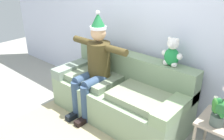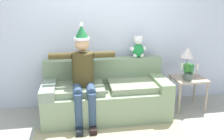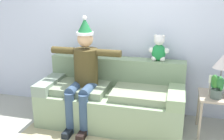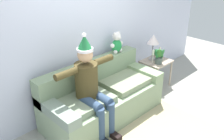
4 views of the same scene
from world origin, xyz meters
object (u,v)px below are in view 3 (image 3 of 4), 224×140
(couch, at_px, (112,99))
(table_lamp, at_px, (223,63))
(candle_tall, at_px, (210,82))
(side_table, at_px, (220,102))
(person_seated, at_px, (84,71))
(potted_plant, at_px, (217,86))
(teddy_bear, at_px, (159,49))

(couch, height_order, table_lamp, table_lamp)
(table_lamp, bearing_deg, candle_tall, -139.48)
(side_table, height_order, table_lamp, table_lamp)
(table_lamp, height_order, candle_tall, table_lamp)
(person_seated, bearing_deg, side_table, 5.07)
(potted_plant, height_order, candle_tall, potted_plant)
(couch, bearing_deg, person_seated, -155.28)
(potted_plant, bearing_deg, table_lamp, 73.43)
(table_lamp, distance_m, candle_tall, 0.29)
(teddy_bear, xyz_separation_m, table_lamp, (0.84, -0.18, -0.10))
(candle_tall, bearing_deg, potted_plant, -47.42)
(side_table, xyz_separation_m, potted_plant, (-0.08, -0.10, 0.25))
(candle_tall, bearing_deg, table_lamp, 40.52)
(person_seated, xyz_separation_m, table_lamp, (1.82, 0.26, 0.18))
(table_lamp, relative_size, candle_tall, 1.92)
(side_table, bearing_deg, couch, 179.80)
(couch, distance_m, teddy_bear, 0.99)
(candle_tall, bearing_deg, teddy_bear, 157.07)
(person_seated, height_order, candle_tall, person_seated)
(couch, distance_m, potted_plant, 1.45)
(couch, bearing_deg, table_lamp, 3.57)
(couch, relative_size, teddy_bear, 5.34)
(couch, relative_size, table_lamp, 3.87)
(person_seated, xyz_separation_m, potted_plant, (1.76, 0.06, -0.07))
(side_table, height_order, potted_plant, potted_plant)
(couch, height_order, person_seated, person_seated)
(teddy_bear, bearing_deg, side_table, -17.92)
(couch, relative_size, person_seated, 1.31)
(table_lamp, relative_size, potted_plant, 1.60)
(person_seated, distance_m, candle_tall, 1.69)
(teddy_bear, distance_m, side_table, 1.08)
(side_table, height_order, candle_tall, candle_tall)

